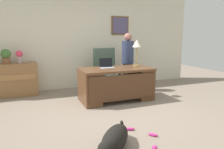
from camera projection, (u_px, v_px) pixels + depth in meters
ground_plane at (120, 115)px, 4.18m from camera, size 12.00×12.00×0.00m
back_wall at (84, 41)px, 6.31m from camera, size 7.00×0.16×2.70m
desk at (116, 83)px, 5.07m from camera, size 1.66×0.88×0.76m
credenza at (5, 80)px, 5.38m from camera, size 1.53×0.50×0.83m
armchair at (106, 72)px, 5.93m from camera, size 0.60×0.59×1.17m
person_standing at (128, 61)px, 5.96m from camera, size 0.32×0.32×1.58m
dog_lying at (114, 139)px, 2.88m from camera, size 0.71×0.76×0.30m
laptop at (107, 65)px, 5.08m from camera, size 0.32×0.22×0.22m
desk_lamp at (137, 45)px, 5.28m from camera, size 0.22×0.22×0.65m
vase_with_flowers at (19, 56)px, 5.41m from camera, size 0.17×0.17×0.32m
potted_plant at (6, 56)px, 5.29m from camera, size 0.24×0.24×0.36m
dog_toy_ball at (155, 148)px, 2.89m from camera, size 0.08×0.08×0.08m
dog_toy_bone at (153, 135)px, 3.30m from camera, size 0.14×0.15×0.05m
dog_toy_plush at (130, 129)px, 3.50m from camera, size 0.16×0.10×0.05m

